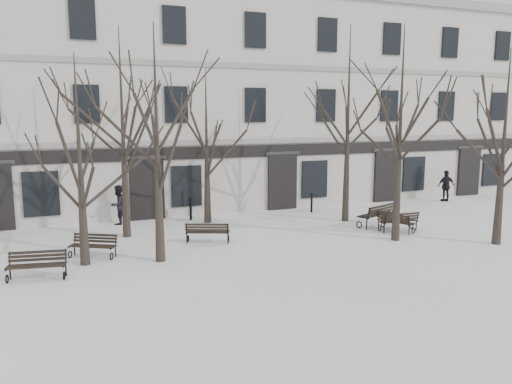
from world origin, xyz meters
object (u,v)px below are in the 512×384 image
bench_2 (399,221)px  tree_1 (156,115)px  tree_3 (505,124)px  bench_4 (377,214)px  bench_1 (208,232)px  bench_0 (37,264)px  tree_2 (401,108)px  bench_3 (93,245)px  bench_5 (395,221)px  tree_0 (78,135)px

bench_2 → tree_1: bearing=7.1°
tree_3 → bench_4: size_ratio=3.52×
bench_1 → tree_3: bearing=-179.1°
bench_1 → bench_0: bearing=42.8°
tree_1 → bench_0: size_ratio=4.47×
tree_2 → bench_3: (-11.38, 1.86, -4.75)m
tree_1 → bench_1: tree_1 is taller
tree_3 → bench_4: (-2.49, 4.30, -4.07)m
bench_3 → bench_5: (12.29, -0.60, 0.00)m
tree_1 → tree_0: bearing=168.0°
tree_1 → bench_2: tree_1 is taller
tree_1 → tree_2: bearing=-3.4°
tree_1 → bench_5: bearing=4.0°
bench_2 → bench_3: (-12.45, 0.67, -0.02)m
tree_0 → tree_3: (14.97, -2.97, 0.31)m
bench_1 → bench_2: bench_1 is taller
bench_0 → bench_2: (14.19, 1.17, -0.01)m
tree_0 → bench_0: bearing=-144.0°
bench_0 → bench_5: 14.09m
tree_3 → tree_1: bearing=168.9°
bench_3 → bench_5: bench_5 is taller
bench_1 → bench_4: (7.90, 0.16, 0.09)m
tree_0 → bench_4: (12.48, 1.33, -3.76)m
tree_0 → bench_2: tree_0 is taller
tree_3 → bench_0: 17.03m
bench_1 → bench_3: (-4.26, -0.38, -0.02)m
tree_2 → bench_4: tree_2 is taller
tree_0 → bench_1: tree_0 is taller
tree_1 → bench_3: size_ratio=4.75×
tree_1 → bench_3: (-2.11, 1.31, -4.51)m
bench_0 → bench_3: size_ratio=1.06×
tree_3 → bench_3: bearing=165.6°
bench_2 → bench_5: 0.17m
tree_2 → bench_0: tree_2 is taller
tree_0 → tree_2: size_ratio=0.83×
bench_0 → bench_2: bearing=14.6°
bench_2 → bench_3: size_ratio=1.03×
bench_0 → bench_1: size_ratio=1.01×
bench_1 → bench_2: size_ratio=1.03×
bench_3 → bench_4: bench_4 is taller
tree_2 → bench_2: 5.00m
bench_3 → bench_4: size_ratio=0.79×
bench_0 → bench_3: (1.74, 1.83, -0.02)m
tree_0 → bench_3: (0.32, 0.80, -3.87)m
tree_2 → bench_3: size_ratio=4.98×
tree_3 → tree_0: bearing=168.8°
tree_3 → bench_1: 11.94m
tree_2 → bench_5: size_ratio=4.86×
bench_2 → tree_2: bearing=51.6°
tree_1 → bench_2: (10.34, 0.65, -4.49)m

